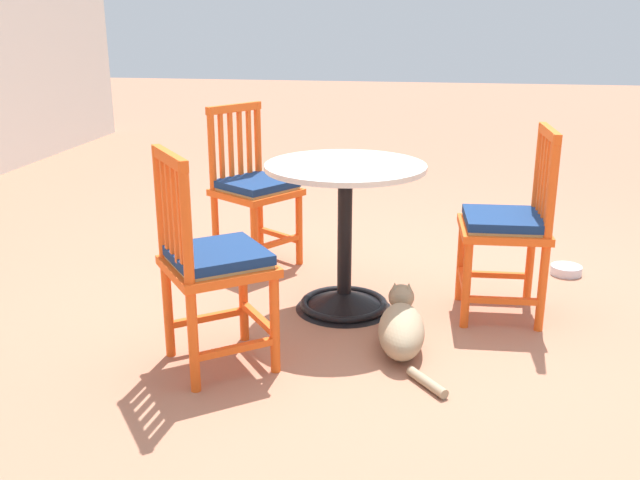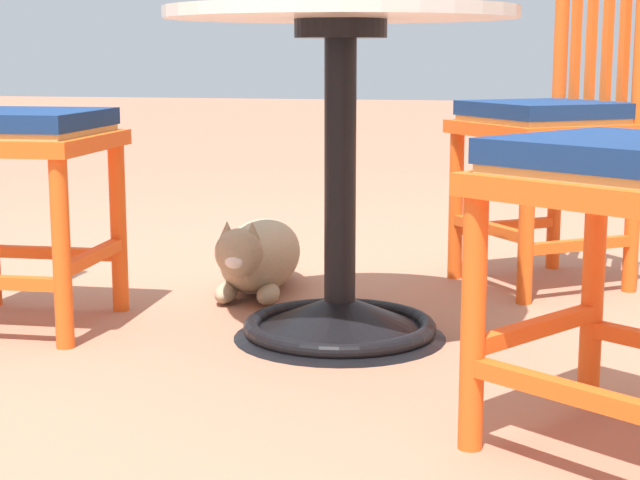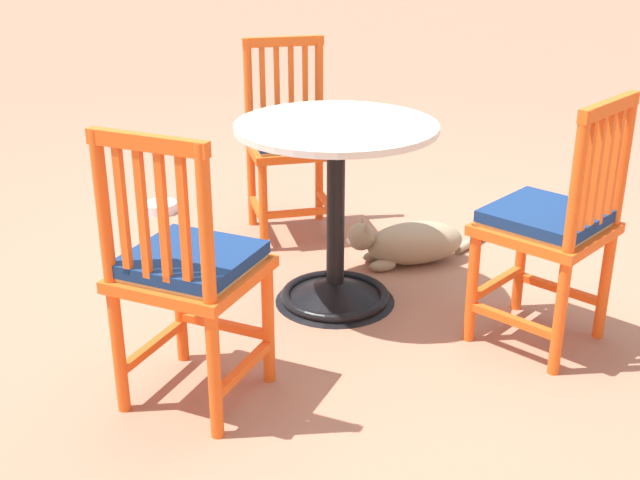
{
  "view_description": "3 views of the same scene",
  "coord_description": "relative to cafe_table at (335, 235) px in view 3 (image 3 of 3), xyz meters",
  "views": [
    {
      "loc": [
        -3.2,
        -0.23,
        1.41
      ],
      "look_at": [
        0.03,
        0.29,
        0.37
      ],
      "focal_mm": 40.28,
      "sensor_mm": 36.0,
      "label": 1
    },
    {
      "loc": [
        2.3,
        0.63,
        0.63
      ],
      "look_at": [
        0.17,
        0.16,
        0.24
      ],
      "focal_mm": 58.41,
      "sensor_mm": 36.0,
      "label": 2
    },
    {
      "loc": [
        0.67,
        3.06,
        1.48
      ],
      "look_at": [
        0.15,
        0.27,
        0.31
      ],
      "focal_mm": 45.82,
      "sensor_mm": 36.0,
      "label": 3
    }
  ],
  "objects": [
    {
      "name": "pet_water_bowl",
      "position": [
        0.68,
        -1.17,
        -0.26
      ],
      "size": [
        0.17,
        0.17,
        0.05
      ],
      "primitive_type": "cylinder",
      "color": "silver",
      "rests_on": "ground_plane"
    },
    {
      "name": "orange_chair_at_corner",
      "position": [
        -0.67,
        0.45,
        0.16
      ],
      "size": [
        0.56,
        0.56,
        0.91
      ],
      "color": "#EA5619",
      "rests_on": "ground_plane"
    },
    {
      "name": "orange_chair_near_fence",
      "position": [
        0.05,
        -0.77,
        0.16
      ],
      "size": [
        0.42,
        0.42,
        0.91
      ],
      "color": "#EA5619",
      "rests_on": "ground_plane"
    },
    {
      "name": "ground_plane",
      "position": [
        -0.07,
        -0.18,
        -0.28
      ],
      "size": [
        24.0,
        24.0,
        0.0
      ],
      "primitive_type": "plane",
      "color": "#A36B51"
    },
    {
      "name": "cafe_table",
      "position": [
        0.0,
        0.0,
        0.0
      ],
      "size": [
        0.76,
        0.76,
        0.73
      ],
      "color": "black",
      "rests_on": "ground_plane"
    },
    {
      "name": "tabby_cat",
      "position": [
        -0.38,
        -0.3,
        -0.19
      ],
      "size": [
        0.72,
        0.32,
        0.23
      ],
      "color": "#9E896B",
      "rests_on": "ground_plane"
    },
    {
      "name": "orange_chair_facing_out",
      "position": [
        0.58,
        0.6,
        0.16
      ],
      "size": [
        0.56,
        0.56,
        0.91
      ],
      "color": "#EA5619",
      "rests_on": "ground_plane"
    }
  ]
}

